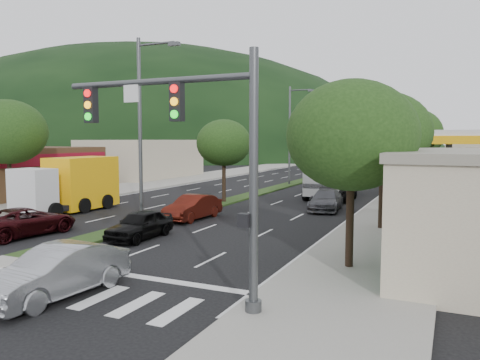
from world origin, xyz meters
The scene contains 26 objects.
ground centered at (0.00, 0.00, 0.00)m, with size 160.00×160.00×0.00m, color black.
sidewalk_right centered at (12.50, 25.00, 0.07)m, with size 5.00×90.00×0.15m, color gray.
sidewalk_left centered at (-13.00, 25.00, 0.07)m, with size 6.00×90.00×0.15m, color gray.
median centered at (0.00, 28.00, 0.06)m, with size 1.60×56.00×0.12m, color #1D3412.
traffic_signal centered at (9.03, -1.54, 4.65)m, with size 6.12×0.40×7.00m.
shop_left centered at (-18.46, 15.00, 2.01)m, with size 10.15×12.00×4.00m.
bldg_left_far centered at (-19.00, 34.00, 2.30)m, with size 9.00×14.00×4.60m, color beige.
hill_far centered at (-80.00, 110.00, 0.00)m, with size 176.00×132.00×82.00m, color black.
tree_r_a centered at (12.00, 4.00, 4.82)m, with size 4.60×4.60×6.63m.
tree_r_b centered at (12.00, 12.00, 5.04)m, with size 4.80×4.80×6.94m.
tree_r_c centered at (12.00, 20.00, 4.75)m, with size 4.40×4.40×6.48m.
tree_r_d centered at (12.00, 30.00, 5.18)m, with size 5.00×5.00×7.17m.
tree_r_e centered at (12.00, 40.00, 4.89)m, with size 4.60×4.60×6.71m.
tree_med_near centered at (0.00, 18.00, 4.43)m, with size 4.00×4.00×6.02m.
tree_med_far centered at (0.00, 44.00, 5.01)m, with size 4.80×4.80×6.94m.
tree_l_a centered at (-12.50, 10.00, 5.18)m, with size 5.20×5.20×7.25m.
streetlight_near centered at (0.21, 8.00, 5.58)m, with size 2.60×0.25×10.00m.
streetlight_mid centered at (0.21, 33.00, 5.58)m, with size 2.60×0.25×10.00m.
sedan_silver centered at (4.68, -2.47, 0.76)m, with size 1.61×4.62×1.52m, color #97999E.
suv_maroon centered at (-3.61, 3.54, 0.69)m, with size 2.30×4.99×1.39m, color black.
car_queue_a centered at (1.93, 5.26, 0.68)m, with size 1.60×3.97×1.35m, color black.
car_queue_b centered at (7.71, 17.70, 0.68)m, with size 1.89×4.65×1.35m, color #45464A.
car_queue_c centered at (1.50, 10.91, 0.72)m, with size 1.52×4.35×1.43m, color #4F140D.
car_queue_d centered at (7.31, 22.70, 0.69)m, with size 2.30×4.99×1.39m, color black.
box_truck centered at (-7.19, 10.36, 1.66)m, with size 2.83×7.13×3.50m.
motorhome centered at (6.05, 25.37, 1.92)m, with size 3.75×9.61×3.60m.
Camera 1 is at (15.27, -12.58, 4.69)m, focal length 35.00 mm.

